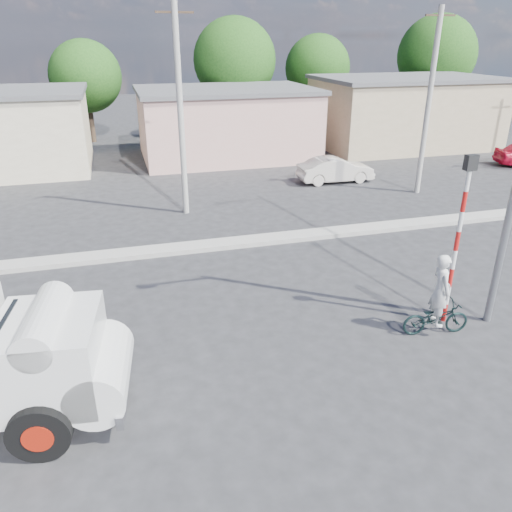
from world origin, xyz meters
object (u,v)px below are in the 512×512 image
object	(u,v)px
bicycle	(436,318)
cyclist	(439,301)
car_cream	(335,170)
traffic_pole	(459,228)

from	to	relation	value
bicycle	cyclist	world-z (taller)	cyclist
bicycle	cyclist	xyz separation A→B (m)	(0.00, 0.00, 0.48)
bicycle	car_cream	xyz separation A→B (m)	(3.40, 13.71, 0.19)
bicycle	car_cream	distance (m)	14.12
traffic_pole	car_cream	bearing A→B (deg)	78.08
bicycle	cyclist	bearing A→B (deg)	0.00
cyclist	bicycle	bearing A→B (deg)	0.00
bicycle	traffic_pole	world-z (taller)	traffic_pole
cyclist	car_cream	distance (m)	14.13
cyclist	traffic_pole	xyz separation A→B (m)	(0.60, 0.46, 1.67)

